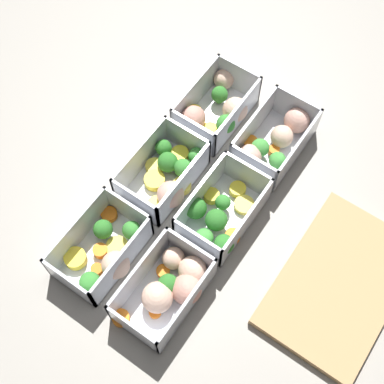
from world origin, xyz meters
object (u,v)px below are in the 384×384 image
Objects in this scene: container_near_left at (217,108)px; container_far_center at (218,215)px; container_near_right at (105,252)px; container_far_right at (171,286)px; container_far_left at (275,140)px; container_near_center at (168,174)px.

container_far_center is (0.19, 0.13, -0.00)m from container_near_left.
container_near_left is at bearing -178.87° from container_near_right.
container_far_right is (0.15, 0.01, 0.00)m from container_far_center.
container_near_right is at bearing -83.29° from container_far_right.
container_far_left is (-0.35, 0.12, 0.00)m from container_near_right.
container_near_left and container_far_right have the same top height.
container_far_left and container_far_center have the same top height.
container_near_right and container_far_center have the same top height.
container_near_right is at bearing 1.13° from container_near_left.
container_near_center and container_far_left have the same top height.
container_near_center is 0.94× the size of container_far_right.
container_far_left is at bearing 179.47° from container_far_center.
container_far_center is (0.19, -0.00, -0.00)m from container_far_left.
container_far_left is at bearing 144.65° from container_near_center.
container_far_left is 1.03× the size of container_far_right.
container_near_left is 0.23m from container_far_center.
container_near_center is 0.21m from container_far_right.
container_near_center is 0.21m from container_far_left.
container_near_center is at bearing -142.79° from container_far_right.
container_far_right is at bearing 21.68° from container_near_left.
container_near_right is at bearing -36.06° from container_far_center.
container_near_left and container_far_left have the same top height.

